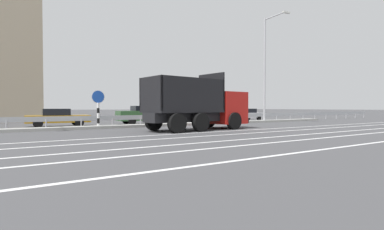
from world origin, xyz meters
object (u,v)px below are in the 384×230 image
Objects in this scene: median_road_sign at (98,108)px; street_lamp_1 at (266,64)px; dump_truck at (206,109)px; parked_car_2 at (58,117)px; parked_car_4 at (203,115)px; parked_car_5 at (245,114)px; parked_car_3 at (146,115)px.

street_lamp_1 reaches higher than median_road_sign.
parked_car_2 is (-7.25, 7.61, -0.58)m from dump_truck.
median_road_sign is 0.57× the size of parked_car_2.
dump_truck is 1.44× the size of parked_car_4.
median_road_sign reaches higher than parked_car_5.
parked_car_2 is 12.30m from parked_car_4.
median_road_sign is 5.69m from parked_car_3.
median_road_sign is at bearing -133.27° from dump_truck.
parked_car_4 is (-4.22, 3.69, -4.53)m from street_lamp_1.
parked_car_5 is (10.30, 7.56, -0.59)m from dump_truck.
parked_car_2 is 0.89× the size of parked_car_3.
parked_car_3 reaches higher than parked_car_4.
parked_car_4 is at bearing 17.38° from median_road_sign.
dump_truck is 9.03m from parked_car_4.
parked_car_2 is 17.55m from parked_car_5.
parked_car_3 is at bearing 160.44° from street_lamp_1.
parked_car_5 is at bearing 12.08° from median_road_sign.
parked_car_5 is at bearing 120.79° from dump_truck.
median_road_sign is 15.19m from street_lamp_1.
dump_truck is at bearing -157.83° from street_lamp_1.
street_lamp_1 is 1.95× the size of parked_car_3.
dump_truck is 7.37m from parked_car_3.
median_road_sign is 0.51× the size of parked_car_4.
street_lamp_1 reaches higher than parked_car_2.
dump_truck is 1.43× the size of parked_car_3.
median_road_sign is (-5.41, 4.19, 0.08)m from dump_truck.
street_lamp_1 is 6.01m from parked_car_5.
dump_truck is at bearing 125.26° from parked_car_5.
dump_truck reaches higher than median_road_sign.
street_lamp_1 is 7.21m from parked_car_4.
dump_truck is 1.62× the size of parked_car_2.
street_lamp_1 is 1.96× the size of parked_car_4.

